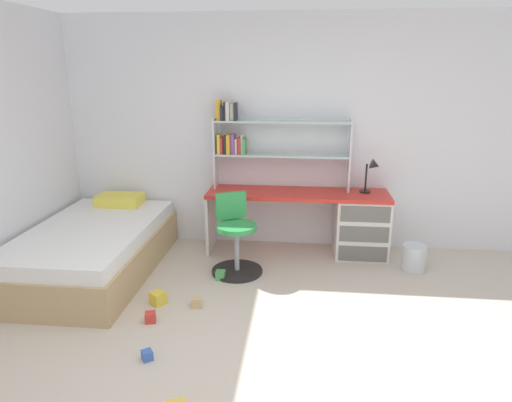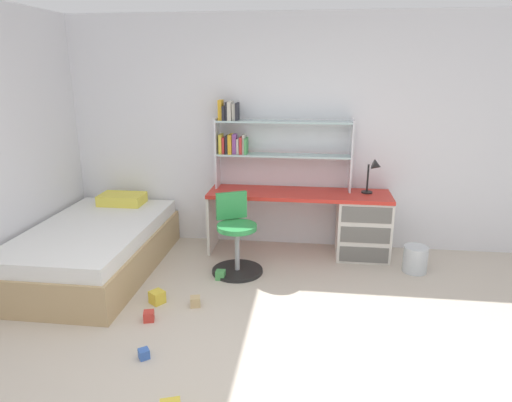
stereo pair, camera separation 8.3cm
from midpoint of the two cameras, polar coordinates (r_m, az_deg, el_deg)
The scene contains 13 objects.
ground_plane at distance 3.13m, azimuth 0.46°, elevation -23.93°, with size 5.94×6.44×0.02m, color beige.
room_shell at distance 4.07m, azimuth -15.77°, elevation 5.65°, with size 5.94×6.44×2.60m.
desk at distance 5.09m, azimuth 11.70°, elevation -2.52°, with size 1.99×0.52×0.71m.
bookshelf_hutch at distance 5.03m, azimuth 1.18°, elevation 7.90°, with size 1.50×0.22×0.98m.
desk_lamp at distance 5.00m, azimuth 15.16°, elevation 3.66°, with size 0.20×0.17×0.38m.
swivel_chair at distance 4.61m, azimuth -1.99°, elevation -5.17°, with size 0.52×0.52×0.81m.
bed_platform at distance 4.93m, azimuth -19.17°, elevation -5.59°, with size 1.18×2.02×0.61m.
waste_bin at distance 4.96m, azimuth 19.89°, elevation -6.90°, with size 0.25×0.25×0.27m, color silver.
toy_block_blue_0 at distance 3.53m, azimuth -13.24°, elevation -18.23°, with size 0.07×0.07×0.07m, color #3860B7.
toy_block_green_1 at distance 4.56m, azimuth -3.97°, elevation -9.26°, with size 0.09×0.09×0.09m, color #479E51.
toy_block_yellow_2 at distance 4.20m, azimuth -11.78°, elevation -11.76°, with size 0.11×0.11×0.11m, color gold.
toy_block_red_3 at distance 3.96m, azimuth -12.74°, elevation -13.96°, with size 0.08×0.08×0.08m, color red.
toy_block_natural_4 at distance 4.10m, azimuth -7.06°, elevation -12.45°, with size 0.09×0.09×0.09m, color tan.
Camera 2 is at (0.32, -2.36, 2.02)m, focal length 31.77 mm.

